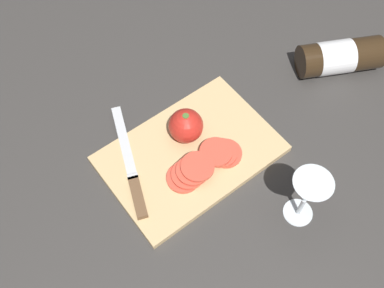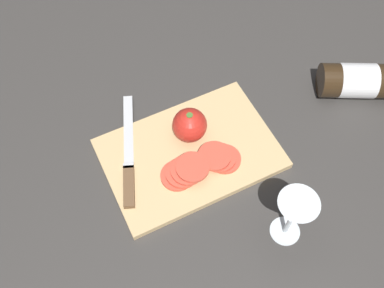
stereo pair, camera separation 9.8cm
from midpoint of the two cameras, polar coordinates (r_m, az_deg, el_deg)
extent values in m
plane|color=#383533|center=(1.02, -3.47, -1.11)|extent=(3.00, 3.00, 0.00)
cube|color=tan|center=(1.01, -2.76, -1.35)|extent=(0.38, 0.26, 0.02)
cylinder|color=#332314|center=(1.18, 16.01, 10.42)|extent=(0.22, 0.17, 0.08)
cone|color=#332314|center=(1.22, 21.02, 10.82)|extent=(0.06, 0.08, 0.08)
cylinder|color=silver|center=(1.17, 15.26, 10.36)|extent=(0.12, 0.11, 0.08)
cylinder|color=silver|center=(0.97, 10.49, -8.80)|extent=(0.06, 0.06, 0.00)
cylinder|color=silver|center=(0.94, 10.80, -8.06)|extent=(0.01, 0.01, 0.06)
cone|color=silver|center=(0.88, 11.55, -6.25)|extent=(0.08, 0.08, 0.08)
cone|color=beige|center=(0.90, 11.26, -6.97)|extent=(0.02, 0.02, 0.03)
sphere|color=red|center=(0.99, -3.59, 2.09)|extent=(0.08, 0.08, 0.08)
cylinder|color=#47702D|center=(0.96, -3.71, 3.26)|extent=(0.01, 0.01, 0.01)
cube|color=silver|center=(1.03, -11.31, 0.10)|extent=(0.09, 0.19, 0.00)
cube|color=silver|center=(0.98, -10.35, -4.46)|extent=(0.03, 0.02, 0.01)
cube|color=brown|center=(0.96, -9.82, -6.93)|extent=(0.06, 0.10, 0.01)
cylinder|color=#DB4C38|center=(0.99, 1.51, -1.43)|extent=(0.07, 0.07, 0.01)
cylinder|color=#DB4C38|center=(0.99, 0.87, -1.35)|extent=(0.07, 0.07, 0.01)
cylinder|color=#DB4C38|center=(0.98, 0.22, -1.27)|extent=(0.07, 0.07, 0.01)
cylinder|color=#DB4C38|center=(0.97, -4.01, -4.55)|extent=(0.07, 0.07, 0.01)
cylinder|color=#DB4C38|center=(0.96, -3.42, -4.08)|extent=(0.07, 0.07, 0.01)
cylinder|color=#DB4C38|center=(0.96, -2.82, -3.61)|extent=(0.07, 0.07, 0.01)
cylinder|color=#DB4C38|center=(0.95, -2.22, -3.12)|extent=(0.07, 0.07, 0.01)
camera|label=1|loc=(0.05, -92.87, -4.80)|focal=42.00mm
camera|label=2|loc=(0.05, 87.13, 4.80)|focal=42.00mm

